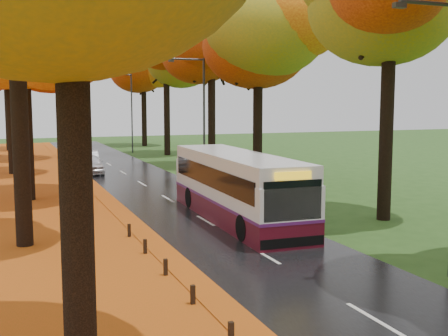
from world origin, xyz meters
TOP-DOWN VIEW (x-y plane):
  - road at (0.00, 25.00)m, footprint 6.50×90.00m
  - centre_line at (0.00, 25.00)m, footprint 0.12×90.00m
  - leaf_drift at (-3.05, 25.00)m, footprint 0.90×90.00m
  - trees_left at (-7.18, 27.06)m, footprint 9.20×74.00m
  - trees_right at (7.19, 26.91)m, footprint 9.30×74.20m
  - streetlamp_mid at (3.95, 30.00)m, footprint 2.45×0.18m
  - streetlamp_far at (3.95, 52.00)m, footprint 2.45×0.18m
  - bus at (1.36, 17.74)m, footprint 2.91×11.16m
  - car_white at (-2.35, 36.21)m, footprint 1.76×4.23m
  - car_silver at (-2.35, 37.47)m, footprint 2.16×4.84m
  - car_dark at (-2.35, 47.97)m, footprint 2.53×4.44m

SIDE VIEW (x-z plane):
  - road at x=0.00m, z-range 0.00..0.04m
  - leaf_drift at x=-3.05m, z-range 0.04..0.05m
  - centre_line at x=0.00m, z-range 0.04..0.05m
  - car_dark at x=-2.35m, z-range 0.04..1.25m
  - car_white at x=-2.35m, z-range 0.04..1.47m
  - car_silver at x=-2.35m, z-range 0.04..1.58m
  - bus at x=1.36m, z-range 0.11..3.02m
  - streetlamp_mid at x=3.95m, z-range 0.71..8.71m
  - streetlamp_far at x=3.95m, z-range 0.71..8.71m
  - trees_left at x=-7.18m, z-range 2.59..16.48m
  - trees_right at x=7.19m, z-range 2.71..16.67m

